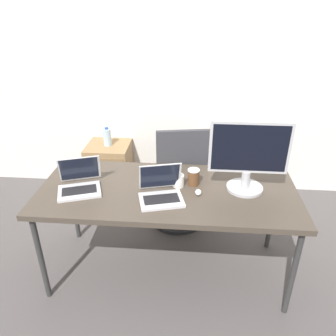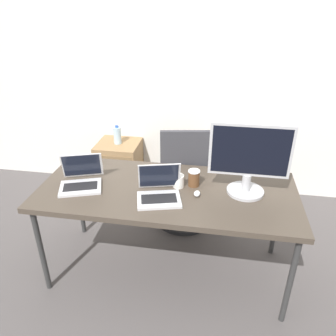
# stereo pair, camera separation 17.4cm
# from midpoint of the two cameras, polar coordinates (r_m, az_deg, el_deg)

# --- Properties ---
(ground_plane) EXTENTS (14.00, 14.00, 0.00)m
(ground_plane) POSITION_cam_midpoint_polar(r_m,az_deg,el_deg) (2.83, 1.70, -17.11)
(ground_plane) COLOR #514C4C
(wall_back) EXTENTS (10.00, 0.05, 2.60)m
(wall_back) POSITION_cam_midpoint_polar(r_m,az_deg,el_deg) (3.48, 5.39, 16.04)
(wall_back) COLOR silver
(wall_back) RESTS_ON ground_plane
(desk) EXTENTS (1.85, 0.81, 0.77)m
(desk) POSITION_cam_midpoint_polar(r_m,az_deg,el_deg) (2.38, 1.94, -4.71)
(desk) COLOR #473D33
(desk) RESTS_ON ground_plane
(office_chair) EXTENTS (0.56, 0.59, 1.05)m
(office_chair) POSITION_cam_midpoint_polar(r_m,az_deg,el_deg) (3.09, 4.50, -3.82)
(office_chair) COLOR #232326
(office_chair) RESTS_ON ground_plane
(cabinet_left) EXTENTS (0.45, 0.43, 0.58)m
(cabinet_left) POSITION_cam_midpoint_polar(r_m,az_deg,el_deg) (3.71, -7.08, 0.15)
(cabinet_left) COLOR #99754C
(cabinet_left) RESTS_ON ground_plane
(cabinet_right) EXTENTS (0.45, 0.43, 0.58)m
(cabinet_right) POSITION_cam_midpoint_polar(r_m,az_deg,el_deg) (3.58, 11.56, -1.32)
(cabinet_right) COLOR #99754C
(cabinet_right) RESTS_ON ground_plane
(water_bottle) EXTENTS (0.08, 0.08, 0.20)m
(water_bottle) POSITION_cam_midpoint_polar(r_m,az_deg,el_deg) (3.56, -7.43, 5.66)
(water_bottle) COLOR silver
(water_bottle) RESTS_ON cabinet_left
(laptop_left) EXTENTS (0.35, 0.36, 0.22)m
(laptop_left) POSITION_cam_midpoint_polar(r_m,az_deg,el_deg) (2.43, -12.93, -2.05)
(laptop_left) COLOR silver
(laptop_left) RESTS_ON desk
(laptop_right) EXTENTS (0.34, 0.34, 0.23)m
(laptop_right) POSITION_cam_midpoint_polar(r_m,az_deg,el_deg) (2.23, 0.66, -4.15)
(laptop_right) COLOR silver
(laptop_right) RESTS_ON desk
(monitor) EXTENTS (0.54, 0.26, 0.51)m
(monitor) POSITION_cam_midpoint_polar(r_m,az_deg,el_deg) (2.28, 16.10, 1.43)
(monitor) COLOR #B7B7BC
(monitor) RESTS_ON desk
(mouse) EXTENTS (0.04, 0.07, 0.03)m
(mouse) POSITION_cam_midpoint_polar(r_m,az_deg,el_deg) (2.29, 7.26, -4.49)
(mouse) COLOR silver
(mouse) RESTS_ON desk
(coffee_cup_white) EXTENTS (0.08, 0.08, 0.09)m
(coffee_cup_white) POSITION_cam_midpoint_polar(r_m,az_deg,el_deg) (2.37, 3.94, -2.30)
(coffee_cup_white) COLOR white
(coffee_cup_white) RESTS_ON desk
(coffee_cup_brown) EXTENTS (0.09, 0.09, 0.12)m
(coffee_cup_brown) POSITION_cam_midpoint_polar(r_m,az_deg,el_deg) (2.38, 6.62, -1.79)
(coffee_cup_brown) COLOR brown
(coffee_cup_brown) RESTS_ON desk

